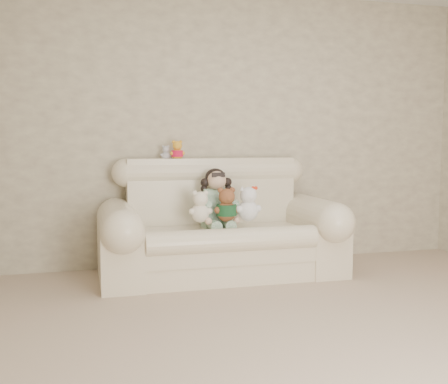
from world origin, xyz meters
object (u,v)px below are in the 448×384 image
sofa (221,218)px  cream_teddy (200,203)px  seated_child (216,197)px  brown_teddy (226,201)px  white_cat (248,200)px

sofa → cream_teddy: size_ratio=6.62×
seated_child → cream_teddy: bearing=-144.0°
brown_teddy → cream_teddy: bearing=155.2°
seated_child → white_cat: bearing=-53.5°
seated_child → cream_teddy: (-0.19, -0.19, -0.03)m
brown_teddy → cream_teddy: size_ratio=1.08×
brown_teddy → sofa: bearing=77.0°
cream_teddy → brown_teddy: bearing=-8.6°
white_cat → cream_teddy: (-0.41, 0.04, -0.02)m
white_cat → cream_teddy: 0.41m
sofa → seated_child: size_ratio=3.94×
white_cat → seated_child: bearing=146.0°
sofa → white_cat: bearing=-35.2°
sofa → cream_teddy: bearing=-153.1°
seated_child → sofa: bearing=-84.1°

